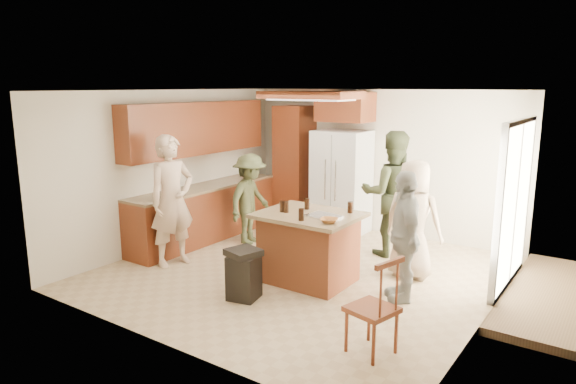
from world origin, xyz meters
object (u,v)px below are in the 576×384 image
Objects in this scene: person_front_left at (172,201)px; person_behind_right at (413,219)px; person_side_right at (404,236)px; kitchen_island at (309,247)px; refrigerator at (341,182)px; spindle_chair at (374,310)px; person_counter at (250,199)px; person_behind_left at (392,194)px; trash_bin at (244,274)px.

person_behind_right is (3.03, 1.47, -0.14)m from person_front_left.
person_side_right reaches higher than kitchen_island.
refrigerator is 4.30m from spindle_chair.
refrigerator reaches higher than person_side_right.
kitchen_island is (-1.26, -0.15, -0.32)m from person_side_right.
kitchen_island is (-1.07, -0.92, -0.33)m from person_behind_right.
person_counter reaches higher than kitchen_island.
person_behind_left reaches higher than person_side_right.
kitchen_island is at bearing -121.81° from person_counter.
person_behind_left is 2.28m from person_counter.
trash_bin is 1.90m from spindle_chair.
trash_bin is (-0.78, -2.59, -0.64)m from person_behind_left.
person_counter is 1.93m from kitchen_island.
trash_bin is at bearing -90.59° from person_front_left.
person_side_right is 1.31m from kitchen_island.
kitchen_island is at bearing 70.33° from trash_bin.
kitchen_island is (-0.44, -1.65, -0.48)m from person_behind_left.
refrigerator is (-1.25, 0.69, -0.06)m from person_behind_left.
kitchen_island is at bearing -61.47° from person_front_left.
person_side_right reaches higher than person_counter.
person_behind_left is 3.13m from spindle_chair.
person_front_left is 1.05× the size of refrigerator.
refrigerator is 3.36m from trash_bin.
person_front_left is 2.10m from kitchen_island.
spindle_chair is at bearing -56.89° from refrigerator.
spindle_chair is at bearing 80.87° from person_behind_left.
person_side_right is (0.19, -0.77, -0.01)m from person_behind_right.
trash_bin is at bearing 43.47° from person_behind_left.
person_front_left reaches higher than person_side_right.
person_behind_left is 1.77m from kitchen_island.
spindle_chair is (0.28, -1.39, -0.35)m from person_side_right.
person_behind_left is 1.49× the size of kitchen_island.
person_side_right is at bearing -108.34° from person_counter.
person_behind_left is 0.97m from person_behind_right.
refrigerator is (-2.06, 2.19, 0.10)m from person_side_right.
person_behind_right is 1.26× the size of kitchen_island.
person_front_left is 0.99× the size of person_behind_left.
person_front_left is at bearing 12.71° from person_behind_left.
spindle_chair is at bearing -88.50° from person_front_left.
person_side_right is (0.81, -1.50, -0.16)m from person_behind_left.
refrigerator is 2.86× the size of trash_bin.
person_side_right is 1.99m from trash_bin.
person_behind_left is 1.06× the size of refrigerator.
person_counter is 1.71m from refrigerator.
person_side_right is 1.61× the size of spindle_chair.
person_behind_right is at bearing -51.39° from person_front_left.
person_front_left is 3.38m from person_behind_right.
kitchen_island is at bearing 45.18° from person_behind_left.
person_side_right is at bearing 101.25° from spindle_chair.
spindle_chair is at bearing -39.15° from kitchen_island.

